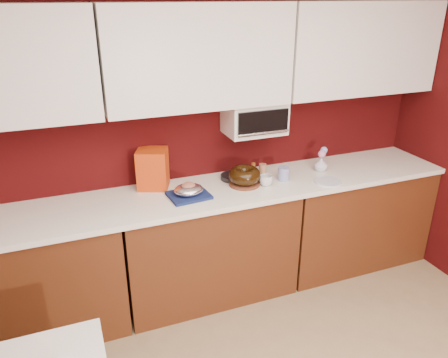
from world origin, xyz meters
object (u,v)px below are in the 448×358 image
at_px(pandoro_box, 153,169).
at_px(blue_jar, 284,174).
at_px(flower_vase, 321,164).
at_px(foil_ham_nest, 189,190).
at_px(toaster_oven, 254,117).
at_px(coffee_mug, 266,180).
at_px(bundt_cake, 245,175).

relative_size(pandoro_box, blue_jar, 2.84).
height_order(blue_jar, flower_vase, flower_vase).
bearing_deg(foil_ham_nest, toaster_oven, 19.50).
relative_size(pandoro_box, flower_vase, 2.31).
bearing_deg(flower_vase, coffee_mug, -169.22).
distance_m(pandoro_box, blue_jar, 1.01).
distance_m(foil_ham_nest, blue_jar, 0.78).
distance_m(toaster_oven, foil_ham_nest, 0.77).
relative_size(toaster_oven, foil_ham_nest, 2.12).
bearing_deg(foil_ham_nest, flower_vase, 4.14).
bearing_deg(coffee_mug, pandoro_box, 160.68).
xyz_separation_m(pandoro_box, coffee_mug, (0.80, -0.28, -0.10)).
height_order(foil_ham_nest, coffee_mug, coffee_mug).
height_order(toaster_oven, foil_ham_nest, toaster_oven).
xyz_separation_m(foil_ham_nest, pandoro_box, (-0.20, 0.26, 0.09)).
height_order(coffee_mug, flower_vase, flower_vase).
bearing_deg(toaster_oven, bundt_cake, -131.18).
relative_size(foil_ham_nest, flower_vase, 1.65).
bearing_deg(pandoro_box, foil_ham_nest, -31.49).
bearing_deg(coffee_mug, blue_jar, 14.94).
xyz_separation_m(toaster_oven, flower_vase, (0.56, -0.13, -0.41)).
relative_size(bundt_cake, blue_jar, 2.33).
relative_size(bundt_cake, flower_vase, 1.91).
xyz_separation_m(toaster_oven, blue_jar, (0.18, -0.19, -0.42)).
bearing_deg(coffee_mug, foil_ham_nest, 177.97).
xyz_separation_m(toaster_oven, bundt_cake, (-0.14, -0.17, -0.40)).
height_order(pandoro_box, flower_vase, pandoro_box).
xyz_separation_m(pandoro_box, flower_vase, (1.35, -0.18, -0.08)).
bearing_deg(coffee_mug, toaster_oven, 90.49).
bearing_deg(blue_jar, flower_vase, 8.79).
height_order(coffee_mug, blue_jar, blue_jar).
height_order(bundt_cake, coffee_mug, bundt_cake).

